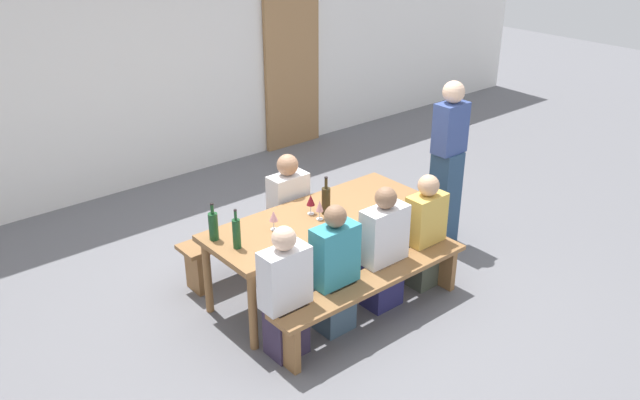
{
  "coord_description": "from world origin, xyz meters",
  "views": [
    {
      "loc": [
        -3.35,
        -4.0,
        3.35
      ],
      "look_at": [
        0.0,
        0.0,
        0.9
      ],
      "focal_mm": 37.28,
      "sensor_mm": 36.0,
      "label": 1
    }
  ],
  "objects_px": {
    "wooden_door": "(292,73)",
    "wine_glass_0": "(274,217)",
    "bench_near": "(374,287)",
    "wine_bottle_2": "(237,233)",
    "standing_host": "(447,165)",
    "tasting_table": "(320,223)",
    "bench_far": "(274,227)",
    "wine_glass_1": "(311,201)",
    "seated_guest_near_2": "(383,252)",
    "wine_glass_2": "(320,207)",
    "seated_guest_near_1": "(335,273)",
    "seated_guest_near_0": "(285,296)",
    "seated_guest_far_0": "(289,213)",
    "wine_bottle_0": "(213,226)",
    "seated_guest_near_3": "(425,234)",
    "wine_bottle_1": "(326,200)"
  },
  "relations": [
    {
      "from": "wooden_door",
      "to": "wine_glass_0",
      "type": "height_order",
      "value": "wooden_door"
    },
    {
      "from": "bench_near",
      "to": "wine_bottle_2",
      "type": "xyz_separation_m",
      "value": [
        -0.88,
        0.68,
        0.53
      ]
    },
    {
      "from": "standing_host",
      "to": "wooden_door",
      "type": "bearing_deg",
      "value": -100.04
    },
    {
      "from": "tasting_table",
      "to": "bench_far",
      "type": "relative_size",
      "value": 1.05
    },
    {
      "from": "wine_glass_0",
      "to": "standing_host",
      "type": "xyz_separation_m",
      "value": [
        2.04,
        -0.15,
        -0.02
      ]
    },
    {
      "from": "wine_glass_1",
      "to": "seated_guest_near_2",
      "type": "relative_size",
      "value": 0.16
    },
    {
      "from": "wine_glass_0",
      "to": "wine_glass_2",
      "type": "relative_size",
      "value": 0.96
    },
    {
      "from": "seated_guest_near_1",
      "to": "seated_guest_near_0",
      "type": "bearing_deg",
      "value": 90.0
    },
    {
      "from": "seated_guest_near_0",
      "to": "seated_guest_far_0",
      "type": "distance_m",
      "value": 1.4
    },
    {
      "from": "seated_guest_near_0",
      "to": "standing_host",
      "type": "height_order",
      "value": "standing_host"
    },
    {
      "from": "tasting_table",
      "to": "wine_bottle_2",
      "type": "bearing_deg",
      "value": -178.85
    },
    {
      "from": "wine_glass_0",
      "to": "wine_glass_1",
      "type": "height_order",
      "value": "wine_glass_1"
    },
    {
      "from": "wooden_door",
      "to": "wine_bottle_0",
      "type": "relative_size",
      "value": 6.46
    },
    {
      "from": "bench_near",
      "to": "seated_guest_near_3",
      "type": "distance_m",
      "value": 0.81
    },
    {
      "from": "wine_bottle_0",
      "to": "wine_bottle_2",
      "type": "bearing_deg",
      "value": -74.52
    },
    {
      "from": "wine_glass_0",
      "to": "standing_host",
      "type": "relative_size",
      "value": 0.1
    },
    {
      "from": "bench_near",
      "to": "seated_guest_far_0",
      "type": "height_order",
      "value": "seated_guest_far_0"
    },
    {
      "from": "seated_guest_near_0",
      "to": "wine_glass_0",
      "type": "bearing_deg",
      "value": -29.53
    },
    {
      "from": "wine_bottle_1",
      "to": "seated_guest_near_2",
      "type": "xyz_separation_m",
      "value": [
        0.18,
        -0.55,
        -0.35
      ]
    },
    {
      "from": "seated_guest_near_0",
      "to": "seated_guest_near_1",
      "type": "xyz_separation_m",
      "value": [
        0.5,
        0.0,
        0.01
      ]
    },
    {
      "from": "seated_guest_near_2",
      "to": "wine_glass_0",
      "type": "bearing_deg",
      "value": 50.48
    },
    {
      "from": "wine_glass_1",
      "to": "wine_bottle_2",
      "type": "bearing_deg",
      "value": -173.5
    },
    {
      "from": "bench_near",
      "to": "wine_glass_1",
      "type": "distance_m",
      "value": 0.94
    },
    {
      "from": "wine_bottle_2",
      "to": "standing_host",
      "type": "relative_size",
      "value": 0.2
    },
    {
      "from": "wine_bottle_2",
      "to": "seated_guest_far_0",
      "type": "distance_m",
      "value": 1.15
    },
    {
      "from": "bench_near",
      "to": "seated_guest_near_1",
      "type": "bearing_deg",
      "value": 153.72
    },
    {
      "from": "seated_guest_near_3",
      "to": "seated_guest_far_0",
      "type": "height_order",
      "value": "seated_guest_far_0"
    },
    {
      "from": "wine_bottle_2",
      "to": "seated_guest_near_0",
      "type": "height_order",
      "value": "seated_guest_near_0"
    },
    {
      "from": "bench_far",
      "to": "tasting_table",
      "type": "bearing_deg",
      "value": -90.0
    },
    {
      "from": "wine_bottle_1",
      "to": "seated_guest_near_1",
      "type": "relative_size",
      "value": 0.31
    },
    {
      "from": "wine_bottle_1",
      "to": "wine_glass_0",
      "type": "bearing_deg",
      "value": 175.75
    },
    {
      "from": "wine_bottle_1",
      "to": "wine_glass_2",
      "type": "relative_size",
      "value": 1.95
    },
    {
      "from": "wine_bottle_0",
      "to": "seated_guest_near_1",
      "type": "distance_m",
      "value": 1.06
    },
    {
      "from": "wine_glass_0",
      "to": "standing_host",
      "type": "distance_m",
      "value": 2.05
    },
    {
      "from": "bench_far",
      "to": "wine_glass_2",
      "type": "height_order",
      "value": "wine_glass_2"
    },
    {
      "from": "wine_bottle_0",
      "to": "seated_guest_far_0",
      "type": "bearing_deg",
      "value": 17.89
    },
    {
      "from": "seated_guest_near_3",
      "to": "wine_bottle_2",
      "type": "bearing_deg",
      "value": 72.22
    },
    {
      "from": "wooden_door",
      "to": "seated_guest_near_2",
      "type": "relative_size",
      "value": 1.85
    },
    {
      "from": "bench_far",
      "to": "seated_guest_near_1",
      "type": "xyz_separation_m",
      "value": [
        -0.3,
        -1.25,
        0.18
      ]
    },
    {
      "from": "wine_glass_1",
      "to": "seated_guest_near_3",
      "type": "height_order",
      "value": "seated_guest_near_3"
    },
    {
      "from": "wine_bottle_1",
      "to": "seated_guest_far_0",
      "type": "xyz_separation_m",
      "value": [
        -0.0,
        0.54,
        -0.34
      ]
    },
    {
      "from": "bench_near",
      "to": "seated_guest_near_0",
      "type": "distance_m",
      "value": 0.84
    },
    {
      "from": "seated_guest_near_0",
      "to": "seated_guest_far_0",
      "type": "relative_size",
      "value": 0.98
    },
    {
      "from": "seated_guest_near_2",
      "to": "standing_host",
      "type": "height_order",
      "value": "standing_host"
    },
    {
      "from": "wine_glass_2",
      "to": "seated_guest_near_2",
      "type": "bearing_deg",
      "value": -58.8
    },
    {
      "from": "wine_bottle_1",
      "to": "standing_host",
      "type": "bearing_deg",
      "value": -4.11
    },
    {
      "from": "wine_glass_0",
      "to": "wine_glass_1",
      "type": "xyz_separation_m",
      "value": [
        0.43,
        0.03,
        0.01
      ]
    },
    {
      "from": "wine_bottle_0",
      "to": "wine_bottle_2",
      "type": "distance_m",
      "value": 0.25
    },
    {
      "from": "tasting_table",
      "to": "wine_bottle_0",
      "type": "xyz_separation_m",
      "value": [
        -0.94,
        0.22,
        0.2
      ]
    },
    {
      "from": "tasting_table",
      "to": "seated_guest_near_3",
      "type": "height_order",
      "value": "seated_guest_near_3"
    }
  ]
}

